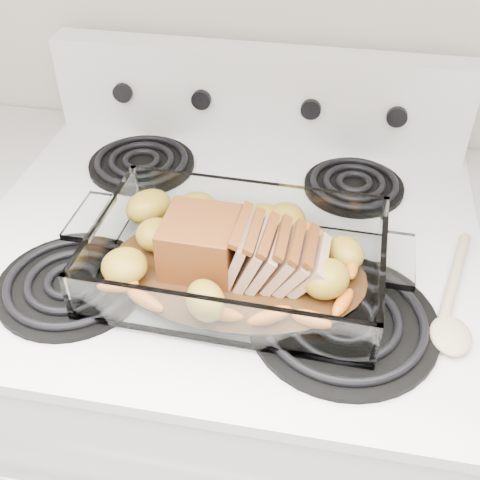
# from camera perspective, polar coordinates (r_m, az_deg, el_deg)

# --- Properties ---
(electric_range) EXTENTS (0.78, 0.70, 1.12)m
(electric_range) POSITION_cam_1_polar(r_m,az_deg,el_deg) (1.28, -0.95, -15.27)
(electric_range) COLOR white
(electric_range) RESTS_ON ground
(baking_dish) EXTENTS (0.40, 0.26, 0.08)m
(baking_dish) POSITION_cam_1_polar(r_m,az_deg,el_deg) (0.84, -0.25, -2.31)
(baking_dish) COLOR silver
(baking_dish) RESTS_ON electric_range
(pork_roast) EXTENTS (0.23, 0.10, 0.08)m
(pork_roast) POSITION_cam_1_polar(r_m,az_deg,el_deg) (0.83, -1.19, -0.85)
(pork_roast) COLOR brown
(pork_roast) RESTS_ON baking_dish
(roast_vegetables) EXTENTS (0.38, 0.21, 0.05)m
(roast_vegetables) POSITION_cam_1_polar(r_m,az_deg,el_deg) (0.86, -0.05, -0.16)
(roast_vegetables) COLOR orange
(roast_vegetables) RESTS_ON baking_dish
(wooden_spoon) EXTENTS (0.07, 0.24, 0.02)m
(wooden_spoon) POSITION_cam_1_polar(r_m,az_deg,el_deg) (0.86, 19.51, -6.14)
(wooden_spoon) COLOR #CEB18C
(wooden_spoon) RESTS_ON electric_range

